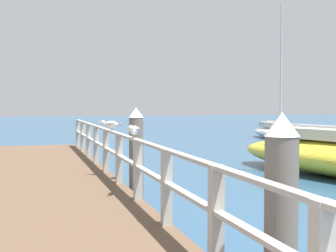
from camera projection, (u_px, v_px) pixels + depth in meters
pier_deck at (38, 200)px, 8.80m from camera, size 3.13×18.18×0.49m
pier_railing at (119, 152)px, 9.17m from camera, size 0.12×16.70×0.95m
dock_piling_near at (281, 227)px, 4.02m from camera, size 0.29×0.29×1.93m
dock_piling_far at (136, 156)px, 9.49m from camera, size 0.29×0.29×1.93m
seagull_foreground at (134, 130)px, 7.81m from camera, size 0.27×0.44×0.21m
seagull_background at (111, 124)px, 10.01m from camera, size 0.46×0.25×0.21m
boat_2 at (278, 132)px, 27.56m from camera, size 2.02×5.89×7.53m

